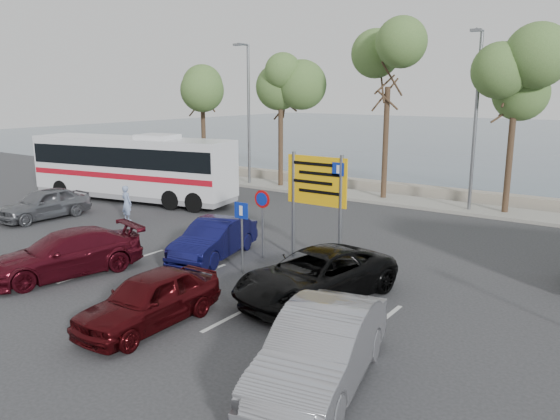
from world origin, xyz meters
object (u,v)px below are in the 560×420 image
Objects in this scene: car_blue at (214,239)px; car_silver_b at (321,349)px; car_red at (149,299)px; suv_black at (316,275)px; direction_sign at (317,189)px; street_lamp_right at (476,113)px; street_lamp_left at (248,107)px; car_maroon at (65,254)px; pedestrian_near at (127,203)px; coach_bus_left at (132,170)px; car_silver_a at (44,204)px.

car_blue is 8.77m from car_silver_b.
car_red is 4.80m from car_silver_b.
direction_sign is at bearing 133.85° from suv_black.
street_lamp_right is 1.75× the size of car_silver_b.
car_blue is at bearing -112.59° from street_lamp_right.
car_red reaches higher than car_blue.
suv_black reaches higher than car_blue.
street_lamp_left is 15.24m from direction_sign.
car_silver_b is at bearing 8.55° from car_maroon.
street_lamp_right is 15.98m from pedestrian_near.
suv_black is 1.07× the size of car_silver_b.
car_maroon is at bearing -135.06° from car_blue.
pedestrian_near reaches higher than car_blue.
car_maroon is at bearing -50.21° from coach_bus_left.
car_blue is (10.00, -5.00, -0.95)m from coach_bus_left.
suv_black is (7.36, 2.68, 0.00)m from car_maroon.
street_lamp_right reaches higher than car_silver_b.
car_silver_b is (2.40, -3.74, 0.08)m from suv_black.
coach_bus_left is 2.92× the size of car_red.
pedestrian_near is at bearing 140.46° from car_maroon.
coach_bus_left is 2.43× the size of car_maroon.
car_silver_a is 2.58× the size of pedestrian_near.
car_silver_b is (4.20, -6.70, -1.68)m from direction_sign.
suv_black is (12.80, -13.28, -3.92)m from street_lamp_left.
suv_black reaches higher than car_maroon.
coach_bus_left is at bearing 140.03° from car_red.
coach_bus_left is 2.83× the size of car_silver_a.
car_red is 2.50× the size of pedestrian_near.
car_red is at bearing -76.45° from car_blue.
car_silver_a is 3.77m from pedestrian_near.
coach_bus_left is (-2.00, -7.02, -3.00)m from street_lamp_left.
car_silver_b is at bearing -14.81° from car_silver_a.
direction_sign is 8.11m from car_maroon.
car_silver_b is at bearing -82.62° from street_lamp_right.
direction_sign is 0.77× the size of car_maroon.
car_maroon is 7.83m from suv_black.
car_blue is 1.03× the size of car_red.
suv_black is (1.80, -2.96, -1.75)m from direction_sign.
coach_bus_left reaches higher than car_silver_a.
car_silver_a is 10.00m from car_blue.
pedestrian_near is (-9.14, 6.87, 0.12)m from car_red.
direction_sign reaches higher than car_maroon.
car_blue is at bearing 177.84° from suv_black.
pedestrian_near is (-11.73, -10.15, -3.82)m from street_lamp_right.
suv_black is (2.40, 3.74, 0.02)m from car_red.
car_maroon is at bearing 130.34° from pedestrian_near.
car_red is at bearing -110.16° from suv_black.
coach_bus_left reaches higher than suv_black.
coach_bus_left is 4.60m from pedestrian_near.
car_silver_a is 0.86× the size of car_maroon.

